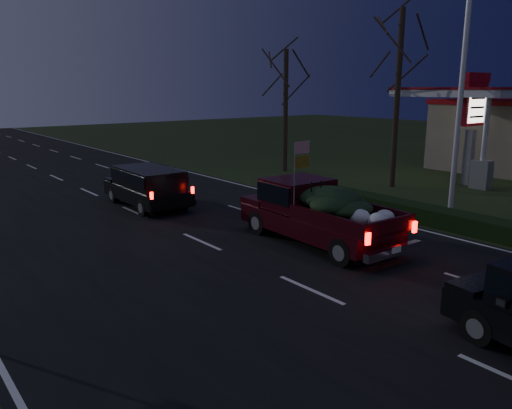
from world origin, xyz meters
TOP-DOWN VIEW (x-y plane):
  - ground at (0.00, 0.00)m, footprint 120.00×120.00m
  - road_asphalt at (0.00, 0.00)m, footprint 14.00×120.00m
  - hedge_row at (7.80, 3.00)m, footprint 1.00×10.00m
  - light_pole at (9.50, 2.00)m, footprint 0.50×0.90m
  - gas_price_pylon at (16.00, 4.99)m, footprint 2.00×0.41m
  - gas_canopy at (18.00, 6.00)m, footprint 7.10×6.10m
  - bare_tree_mid at (12.50, 7.00)m, footprint 3.60×3.60m
  - bare_tree_far at (11.50, 14.00)m, footprint 3.60×3.60m
  - pickup_truck at (2.88, 2.68)m, footprint 2.34×5.66m
  - lead_suv at (0.89, 10.52)m, footprint 2.02×4.66m

SIDE VIEW (x-z plane):
  - ground at x=0.00m, z-range 0.00..0.00m
  - road_asphalt at x=0.00m, z-range 0.00..0.02m
  - hedge_row at x=7.80m, z-range 0.00..0.60m
  - lead_suv at x=0.89m, z-range 0.34..1.67m
  - pickup_truck at x=2.88m, z-range -0.37..2.56m
  - gas_price_pylon at x=16.00m, z-range 0.98..6.56m
  - gas_canopy at x=18.00m, z-range 1.91..6.79m
  - bare_tree_far at x=11.50m, z-range 1.73..8.73m
  - light_pole at x=9.50m, z-range 0.90..10.06m
  - bare_tree_mid at x=12.50m, z-range 2.10..10.60m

